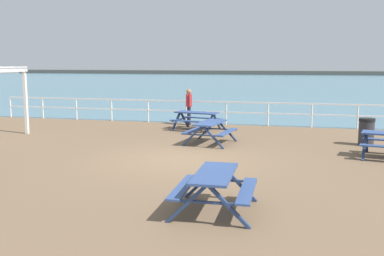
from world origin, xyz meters
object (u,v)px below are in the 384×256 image
object	(u,v)px
picnic_table_near_left	(197,116)
picnic_table_far_left	(210,127)
picnic_table_far_right	(215,182)
litter_bin	(366,132)
visitor	(189,105)

from	to	relation	value
picnic_table_near_left	picnic_table_far_left	world-z (taller)	same
picnic_table_far_right	litter_bin	bearing A→B (deg)	-26.76
visitor	litter_bin	distance (m)	8.05
picnic_table_near_left	litter_bin	bearing A→B (deg)	-5.06
litter_bin	picnic_table_far_left	bearing A→B (deg)	-169.37
picnic_table_near_left	litter_bin	distance (m)	6.87
picnic_table_far_left	visitor	xyz separation A→B (m)	(-1.94, 4.42, 0.36)
picnic_table_near_left	visitor	size ratio (longest dim) A/B	1.25
picnic_table_near_left	visitor	distance (m)	1.61
litter_bin	picnic_table_near_left	bearing A→B (deg)	162.90
picnic_table_far_left	visitor	size ratio (longest dim) A/B	1.19
picnic_table_far_left	litter_bin	size ratio (longest dim) A/B	2.08
picnic_table_far_left	visitor	world-z (taller)	visitor
picnic_table_far_left	picnic_table_far_right	distance (m)	7.31
picnic_table_far_left	picnic_table_far_right	world-z (taller)	same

